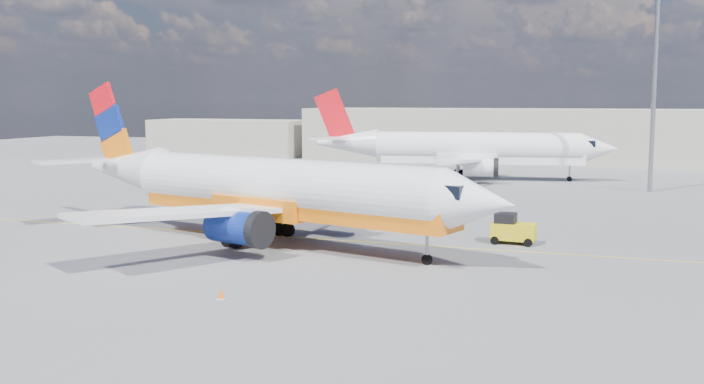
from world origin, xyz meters
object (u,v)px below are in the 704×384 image
(main_jet, at_px, (270,189))
(gse_tug, at_px, (512,229))
(second_jet, at_px, (467,149))
(traffic_cone, at_px, (221,294))

(main_jet, height_order, gse_tug, main_jet)
(second_jet, height_order, traffic_cone, second_jet)
(main_jet, xyz_separation_m, second_jet, (4.60, 45.01, -0.03))
(second_jet, relative_size, traffic_cone, 68.63)
(gse_tug, relative_size, traffic_cone, 5.60)
(gse_tug, bearing_deg, traffic_cone, -117.45)
(main_jet, relative_size, traffic_cone, 69.14)
(main_jet, bearing_deg, gse_tug, 34.34)
(second_jet, height_order, gse_tug, second_jet)
(gse_tug, xyz_separation_m, traffic_cone, (-11.24, -19.15, -0.70))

